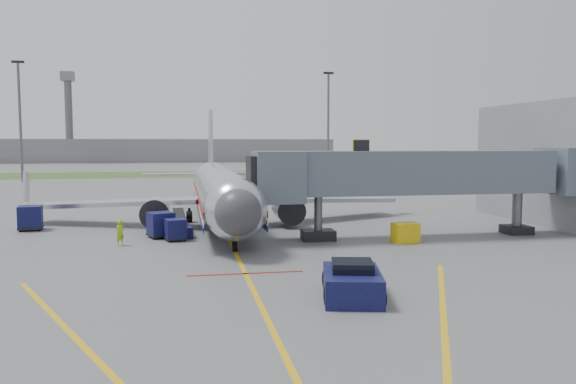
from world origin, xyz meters
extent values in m
plane|color=#565659|center=(0.00, 0.00, 0.00)|extent=(400.00, 400.00, 0.00)
cube|color=#2D4C1E|center=(0.00, 90.00, 0.01)|extent=(300.00, 25.00, 0.01)
cube|color=gold|center=(0.00, -2.00, 0.00)|extent=(0.25, 50.00, 0.01)
cube|color=maroon|center=(0.00, -4.00, 0.00)|extent=(6.00, 0.25, 0.01)
cube|color=gold|center=(-6.00, -14.00, 0.00)|extent=(9.52, 20.04, 0.01)
cube|color=gold|center=(6.00, -14.00, 0.00)|extent=(9.52, 20.04, 0.01)
cylinder|color=silver|center=(0.00, 15.00, 2.70)|extent=(3.80, 28.00, 3.80)
sphere|color=silver|center=(0.00, 1.00, 2.70)|extent=(3.80, 3.80, 3.80)
sphere|color=#38383D|center=(0.00, -0.30, 2.70)|extent=(2.74, 2.74, 2.74)
cube|color=black|center=(0.00, 0.60, 3.25)|extent=(2.20, 1.20, 0.55)
cone|color=silver|center=(0.00, 31.50, 2.70)|extent=(3.80, 5.00, 3.80)
cube|color=#B7BAC1|center=(0.00, 31.00, 6.70)|extent=(0.35, 4.20, 7.00)
cube|color=#B7BAC1|center=(-8.50, 15.00, 1.80)|extent=(15.10, 8.59, 1.13)
cube|color=#B7BAC1|center=(8.50, 15.00, 1.80)|extent=(15.10, 8.59, 1.13)
cylinder|color=silver|center=(-5.20, 12.00, 1.35)|extent=(2.10, 3.60, 2.10)
cylinder|color=silver|center=(5.20, 12.00, 1.35)|extent=(2.10, 3.60, 2.10)
cube|color=maroon|center=(1.92, 15.00, 2.35)|extent=(0.05, 28.00, 0.45)
cube|color=navy|center=(1.92, 15.00, 1.45)|extent=(0.05, 28.00, 0.35)
cylinder|color=black|center=(0.00, 2.00, 0.30)|extent=(0.28, 0.70, 0.70)
cylinder|color=black|center=(-2.60, 15.50, 0.45)|extent=(0.50, 1.00, 1.00)
cylinder|color=black|center=(2.60, 15.50, 0.45)|extent=(0.50, 1.00, 1.00)
cube|color=slate|center=(13.00, 5.00, 4.60)|extent=(20.00, 3.00, 3.00)
cube|color=slate|center=(3.20, 5.00, 4.40)|extent=(3.20, 3.60, 3.40)
cube|color=black|center=(2.00, 5.00, 4.40)|extent=(1.60, 3.00, 2.80)
cube|color=gold|center=(9.00, 5.00, 6.40)|extent=(1.20, 0.15, 1.00)
cylinder|color=#595B60|center=(6.00, 5.00, 1.55)|extent=(0.56, 0.56, 3.10)
cube|color=black|center=(6.00, 5.00, 0.35)|extent=(2.20, 1.60, 0.70)
cylinder|color=#595B60|center=(21.00, 5.00, 1.55)|extent=(0.70, 0.70, 3.10)
cube|color=black|center=(21.00, 5.00, 0.30)|extent=(1.80, 1.80, 0.60)
cube|color=slate|center=(25.00, 5.00, 4.60)|extent=(3.00, 4.00, 3.40)
cylinder|color=#595B60|center=(-30.00, 70.00, 10.00)|extent=(0.44, 0.44, 20.00)
cube|color=black|center=(-30.00, 70.00, 20.20)|extent=(2.00, 0.40, 0.40)
cylinder|color=#595B60|center=(25.00, 75.00, 10.00)|extent=(0.44, 0.44, 20.00)
cube|color=black|center=(25.00, 75.00, 20.20)|extent=(2.00, 0.40, 0.40)
cube|color=slate|center=(-10.00, 170.00, 4.00)|extent=(120.00, 14.00, 8.00)
cylinder|color=#595B60|center=(-40.00, 165.00, 14.00)|extent=(2.40, 2.40, 28.00)
cube|color=slate|center=(-40.00, 165.00, 28.50)|extent=(4.00, 4.00, 3.00)
cube|color=black|center=(4.00, -9.37, 0.60)|extent=(3.19, 4.33, 1.19)
cube|color=black|center=(4.00, -9.37, 1.35)|extent=(2.08, 2.08, 0.54)
cylinder|color=black|center=(2.74, -10.52, 0.43)|extent=(0.43, 0.90, 0.87)
cylinder|color=black|center=(4.64, -10.96, 0.43)|extent=(0.43, 0.90, 0.87)
cylinder|color=black|center=(3.36, -7.78, 0.43)|extent=(0.43, 0.90, 0.87)
cylinder|color=black|center=(5.26, -8.21, 0.43)|extent=(0.43, 0.90, 0.87)
cube|color=black|center=(-3.62, 6.63, 0.82)|extent=(1.59, 1.59, 1.33)
cube|color=black|center=(-3.62, 6.63, 0.15)|extent=(1.64, 1.64, 0.10)
cylinder|color=black|center=(-4.01, 6.01, 0.12)|extent=(0.24, 0.28, 0.24)
cylinder|color=black|center=(-3.01, 6.23, 0.12)|extent=(0.24, 0.28, 0.24)
cylinder|color=black|center=(-4.23, 7.02, 0.12)|extent=(0.24, 0.28, 0.24)
cylinder|color=black|center=(-3.23, 7.24, 0.12)|extent=(0.24, 0.28, 0.24)
cube|color=black|center=(-14.58, 13.30, 1.03)|extent=(1.90, 1.90, 1.68)
cube|color=black|center=(-14.58, 13.30, 0.20)|extent=(1.96, 1.96, 0.13)
cylinder|color=black|center=(-15.13, 12.56, 0.15)|extent=(0.28, 0.33, 0.30)
cylinder|color=black|center=(-13.84, 12.74, 0.15)|extent=(0.28, 0.33, 0.30)
cylinder|color=black|center=(-15.32, 13.85, 0.15)|extent=(0.28, 0.33, 0.30)
cylinder|color=black|center=(-14.03, 14.03, 0.15)|extent=(0.28, 0.33, 0.30)
cube|color=black|center=(-4.66, 8.10, 0.99)|extent=(2.08, 2.08, 1.61)
cube|color=black|center=(-4.66, 8.10, 0.19)|extent=(2.15, 2.15, 0.12)
cylinder|color=black|center=(-5.01, 7.29, 0.15)|extent=(0.32, 0.35, 0.29)
cylinder|color=black|center=(-3.85, 7.74, 0.15)|extent=(0.32, 0.35, 0.29)
cylinder|color=black|center=(-5.46, 8.45, 0.15)|extent=(0.32, 0.35, 0.29)
cylinder|color=black|center=(-4.30, 8.90, 0.15)|extent=(0.32, 0.35, 0.29)
cube|color=black|center=(-3.22, 8.49, 0.39)|extent=(1.59, 3.21, 0.77)
cube|color=black|center=(-3.27, 8.92, 1.20)|extent=(1.21, 3.53, 1.21)
cylinder|color=black|center=(-3.50, 7.33, 0.24)|extent=(0.25, 0.50, 0.48)
cylinder|color=black|center=(-2.65, 7.44, 0.24)|extent=(0.25, 0.50, 0.48)
cylinder|color=black|center=(-3.78, 9.54, 0.24)|extent=(0.25, 0.50, 0.48)
cylinder|color=black|center=(-2.93, 9.65, 0.24)|extent=(0.25, 0.50, 0.48)
cube|color=gold|center=(11.52, 3.00, 0.66)|extent=(1.79, 1.31, 1.33)
cylinder|color=black|center=(10.97, 2.93, 0.17)|extent=(0.26, 0.36, 0.33)
cylinder|color=black|center=(12.07, 3.07, 0.17)|extent=(0.26, 0.36, 0.33)
imported|color=#95CF18|center=(-7.13, 5.35, 0.85)|extent=(0.73, 0.72, 1.70)
camera|label=1|loc=(-3.04, -32.05, 6.65)|focal=35.00mm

